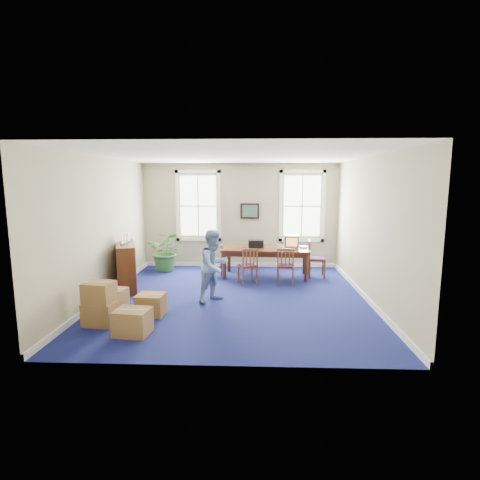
{
  "coord_description": "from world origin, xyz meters",
  "views": [
    {
      "loc": [
        0.45,
        -8.31,
        2.64
      ],
      "look_at": [
        0.1,
        0.6,
        1.25
      ],
      "focal_mm": 28.0,
      "sensor_mm": 36.0,
      "label": 1
    }
  ],
  "objects_px": {
    "crt_tv": "(291,241)",
    "chair_near_left": "(248,266)",
    "man": "(214,266)",
    "potted_plant": "(167,251)",
    "conference_table": "(266,262)",
    "credenza": "(126,265)",
    "cardboard_boxes": "(113,301)"
  },
  "relations": [
    {
      "from": "conference_table",
      "to": "crt_tv",
      "type": "height_order",
      "value": "crt_tv"
    },
    {
      "from": "conference_table",
      "to": "credenza",
      "type": "height_order",
      "value": "credenza"
    },
    {
      "from": "chair_near_left",
      "to": "potted_plant",
      "type": "height_order",
      "value": "potted_plant"
    },
    {
      "from": "chair_near_left",
      "to": "man",
      "type": "xyz_separation_m",
      "value": [
        -0.71,
        -1.44,
        0.32
      ]
    },
    {
      "from": "chair_near_left",
      "to": "credenza",
      "type": "distance_m",
      "value": 3.07
    },
    {
      "from": "chair_near_left",
      "to": "man",
      "type": "height_order",
      "value": "man"
    },
    {
      "from": "man",
      "to": "cardboard_boxes",
      "type": "xyz_separation_m",
      "value": [
        -1.77,
        -1.37,
        -0.37
      ]
    },
    {
      "from": "man",
      "to": "potted_plant",
      "type": "distance_m",
      "value": 3.31
    },
    {
      "from": "man",
      "to": "credenza",
      "type": "relative_size",
      "value": 1.07
    },
    {
      "from": "conference_table",
      "to": "potted_plant",
      "type": "bearing_deg",
      "value": 173.28
    },
    {
      "from": "conference_table",
      "to": "chair_near_left",
      "type": "distance_m",
      "value": 0.96
    },
    {
      "from": "conference_table",
      "to": "credenza",
      "type": "xyz_separation_m",
      "value": [
        -3.52,
        -1.31,
        0.18
      ]
    },
    {
      "from": "conference_table",
      "to": "man",
      "type": "height_order",
      "value": "man"
    },
    {
      "from": "conference_table",
      "to": "crt_tv",
      "type": "bearing_deg",
      "value": 8.37
    },
    {
      "from": "potted_plant",
      "to": "cardboard_boxes",
      "type": "bearing_deg",
      "value": -90.42
    },
    {
      "from": "conference_table",
      "to": "chair_near_left",
      "type": "xyz_separation_m",
      "value": [
        -0.49,
        -0.82,
        0.07
      ]
    },
    {
      "from": "conference_table",
      "to": "chair_near_left",
      "type": "bearing_deg",
      "value": -116.99
    },
    {
      "from": "credenza",
      "to": "potted_plant",
      "type": "bearing_deg",
      "value": 52.66
    },
    {
      "from": "credenza",
      "to": "cardboard_boxes",
      "type": "relative_size",
      "value": 1.0
    },
    {
      "from": "crt_tv",
      "to": "chair_near_left",
      "type": "distance_m",
      "value": 1.57
    },
    {
      "from": "credenza",
      "to": "chair_near_left",
      "type": "bearing_deg",
      "value": -10.84
    },
    {
      "from": "conference_table",
      "to": "credenza",
      "type": "distance_m",
      "value": 3.76
    },
    {
      "from": "chair_near_left",
      "to": "cardboard_boxes",
      "type": "height_order",
      "value": "chair_near_left"
    },
    {
      "from": "conference_table",
      "to": "man",
      "type": "bearing_deg",
      "value": -114.03
    },
    {
      "from": "credenza",
      "to": "cardboard_boxes",
      "type": "distance_m",
      "value": 2.39
    },
    {
      "from": "potted_plant",
      "to": "chair_near_left",
      "type": "bearing_deg",
      "value": -29.32
    },
    {
      "from": "cardboard_boxes",
      "to": "man",
      "type": "bearing_deg",
      "value": 37.79
    },
    {
      "from": "credenza",
      "to": "man",
      "type": "bearing_deg",
      "value": -42.36
    },
    {
      "from": "conference_table",
      "to": "potted_plant",
      "type": "xyz_separation_m",
      "value": [
        -2.94,
        0.55,
        0.18
      ]
    },
    {
      "from": "conference_table",
      "to": "crt_tv",
      "type": "distance_m",
      "value": 0.92
    },
    {
      "from": "potted_plant",
      "to": "conference_table",
      "type": "bearing_deg",
      "value": -10.69
    },
    {
      "from": "crt_tv",
      "to": "credenza",
      "type": "bearing_deg",
      "value": -161.27
    }
  ]
}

